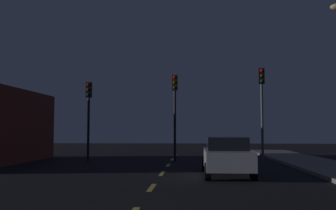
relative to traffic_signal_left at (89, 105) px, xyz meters
name	(u,v)px	position (x,y,z in m)	size (l,w,h in m)	color
ground_plane	(154,185)	(4.82, -9.17, -3.25)	(80.00, 80.00, 0.00)	black
lane_stripe_third	(152,187)	(4.82, -9.77, -3.24)	(0.16, 1.60, 0.01)	#EACC4C
lane_stripe_fourth	(162,174)	(4.82, -5.97, -3.24)	(0.16, 1.60, 0.01)	#EACC4C
lane_stripe_fifth	(168,165)	(4.82, -2.17, -3.24)	(0.16, 1.60, 0.01)	#EACC4C
lane_stripe_sixth	(172,159)	(4.82, 1.63, -3.24)	(0.16, 1.60, 0.01)	#EACC4C
lane_stripe_seventh	(175,155)	(4.82, 5.43, -3.24)	(0.16, 1.60, 0.01)	#EACC4C
traffic_signal_left	(89,105)	(0.00, 0.00, 0.00)	(0.32, 0.38, 4.61)	black
traffic_signal_center	(175,101)	(5.06, 0.00, 0.24)	(0.32, 0.38, 4.99)	black
traffic_signal_right	(262,96)	(10.01, 0.00, 0.46)	(0.32, 0.38, 5.33)	#4C4C51
car_stopped_ahead	(226,156)	(7.41, -6.40, -2.47)	(1.84, 4.47, 1.51)	silver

